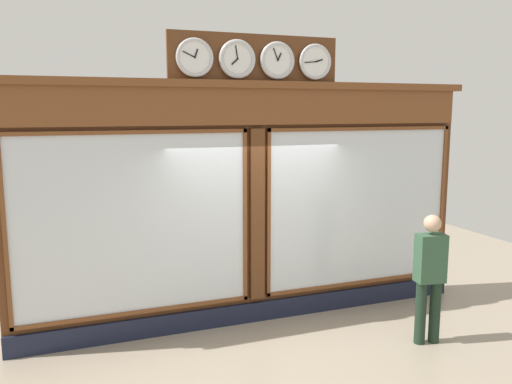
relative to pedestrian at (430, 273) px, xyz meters
name	(u,v)px	position (x,y,z in m)	size (l,w,h in m)	color
shop_facade	(253,201)	(1.81, -1.59, 0.79)	(6.72, 0.42, 3.98)	#5B3319
pedestrian	(430,273)	(0.00, 0.00, 0.00)	(0.39, 0.28, 1.69)	#1C2F21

